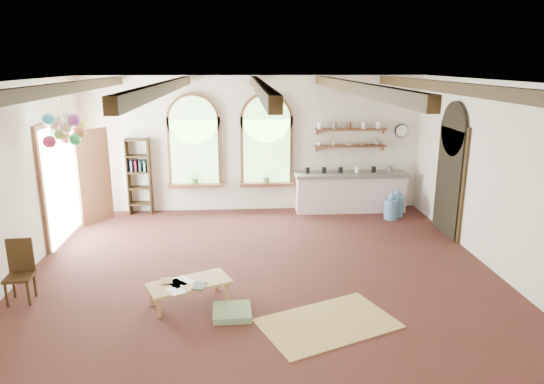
{
  "coord_description": "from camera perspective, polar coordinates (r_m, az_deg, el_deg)",
  "views": [
    {
      "loc": [
        -0.34,
        -7.91,
        3.48
      ],
      "look_at": [
        0.24,
        0.6,
        1.2
      ],
      "focal_mm": 32.0,
      "sensor_mm": 36.0,
      "label": 1
    }
  ],
  "objects": [
    {
      "name": "balloon_cluster",
      "position": [
        9.3,
        -23.22,
        6.8
      ],
      "size": [
        0.7,
        0.7,
        1.14
      ],
      "color": "white",
      "rests_on": "floor"
    },
    {
      "name": "right_doorway",
      "position": [
        10.61,
        20.09,
        1.09
      ],
      "size": [
        0.1,
        1.3,
        2.4
      ],
      "primitive_type": "cube",
      "color": "black",
      "rests_on": "floor"
    },
    {
      "name": "side_chair",
      "position": [
        8.29,
        -27.46,
        -9.59
      ],
      "size": [
        0.41,
        0.41,
        0.95
      ],
      "color": "#3B2912",
      "rests_on": "floor"
    },
    {
      "name": "ceiling_beams",
      "position": [
        7.93,
        -1.44,
        12.22
      ],
      "size": [
        6.2,
        6.8,
        0.18
      ],
      "primitive_type": null,
      "color": "#3B2912",
      "rests_on": "ceiling"
    },
    {
      "name": "floor_mat",
      "position": [
        6.96,
        6.6,
        -15.09
      ],
      "size": [
        2.1,
        1.73,
        0.02
      ],
      "primitive_type": "cube",
      "rotation": [
        0.0,
        0.0,
        0.4
      ],
      "color": "tan",
      "rests_on": "floor"
    },
    {
      "name": "window_right",
      "position": [
        11.51,
        -0.63,
        5.74
      ],
      "size": [
        1.3,
        0.28,
        2.2
      ],
      "color": "brown",
      "rests_on": "floor"
    },
    {
      "name": "potted_plant_right",
      "position": [
        11.55,
        -0.59,
        1.82
      ],
      "size": [
        0.27,
        0.23,
        0.3
      ],
      "primitive_type": "imported",
      "color": "#598C4C",
      "rests_on": "window_right"
    },
    {
      "name": "table_book",
      "position": [
        7.46,
        -12.94,
        -10.23
      ],
      "size": [
        0.2,
        0.26,
        0.02
      ],
      "primitive_type": "imported",
      "rotation": [
        0.0,
        0.0,
        0.18
      ],
      "color": "olive",
      "rests_on": "coffee_table"
    },
    {
      "name": "potted_plant_left",
      "position": [
        11.58,
        -9.02,
        1.67
      ],
      "size": [
        0.27,
        0.23,
        0.3
      ],
      "primitive_type": "imported",
      "color": "#598C4C",
      "rests_on": "window_left"
    },
    {
      "name": "water_jug_a",
      "position": [
        11.43,
        13.82,
        -1.84
      ],
      "size": [
        0.31,
        0.31,
        0.6
      ],
      "color": "#598DBF",
      "rests_on": "floor"
    },
    {
      "name": "wall_clock",
      "position": [
        12.11,
        15.01,
        6.98
      ],
      "size": [
        0.32,
        0.04,
        0.32
      ],
      "primitive_type": "cylinder",
      "rotation": [
        1.57,
        0.0,
        0.0
      ],
      "color": "black",
      "rests_on": "wall_back"
    },
    {
      "name": "shelf_cup_b",
      "position": [
        11.66,
        7.29,
        5.66
      ],
      "size": [
        0.1,
        0.1,
        0.09
      ],
      "primitive_type": "imported",
      "color": "beige",
      "rests_on": "wall_shelf_lower"
    },
    {
      "name": "shelf_vase",
      "position": [
        11.9,
        12.29,
        5.87
      ],
      "size": [
        0.18,
        0.18,
        0.19
      ],
      "primitive_type": "imported",
      "color": "slate",
      "rests_on": "wall_shelf_lower"
    },
    {
      "name": "water_jug_b",
      "position": [
        11.68,
        14.45,
        -1.43
      ],
      "size": [
        0.33,
        0.33,
        0.63
      ],
      "color": "#598DBF",
      "rests_on": "floor"
    },
    {
      "name": "wall_shelf_lower",
      "position": [
        11.76,
        9.2,
        5.34
      ],
      "size": [
        1.7,
        0.24,
        0.04
      ],
      "primitive_type": "cube",
      "color": "brown",
      "rests_on": "wall_back"
    },
    {
      "name": "floor_cushion",
      "position": [
        7.12,
        -4.72,
        -13.9
      ],
      "size": [
        0.56,
        0.56,
        0.09
      ],
      "primitive_type": "cube",
      "rotation": [
        0.0,
        0.0,
        0.03
      ],
      "color": "gray",
      "rests_on": "floor"
    },
    {
      "name": "shelf_cup_a",
      "position": [
        11.6,
        5.59,
        5.67
      ],
      "size": [
        0.12,
        0.1,
        0.1
      ],
      "primitive_type": "imported",
      "color": "white",
      "rests_on": "wall_shelf_lower"
    },
    {
      "name": "coffee_table",
      "position": [
        7.4,
        -9.72,
        -10.68
      ],
      "size": [
        1.32,
        1.0,
        0.34
      ],
      "color": "tan",
      "rests_on": "floor"
    },
    {
      "name": "floor",
      "position": [
        8.65,
        -1.31,
        -8.75
      ],
      "size": [
        8.0,
        8.0,
        0.0
      ],
      "primitive_type": "plane",
      "color": "#4C211F",
      "rests_on": "ground"
    },
    {
      "name": "shelf_bowl_b",
      "position": [
        11.82,
        10.64,
        5.57
      ],
      "size": [
        0.2,
        0.2,
        0.06
      ],
      "primitive_type": "imported",
      "color": "#8C664C",
      "rests_on": "wall_shelf_lower"
    },
    {
      "name": "shelf_bowl_a",
      "position": [
        11.74,
        8.97,
        5.56
      ],
      "size": [
        0.22,
        0.22,
        0.05
      ],
      "primitive_type": "imported",
      "color": "beige",
      "rests_on": "wall_shelf_lower"
    },
    {
      "name": "kitchen_counter",
      "position": [
        11.81,
        9.18,
        0.05
      ],
      "size": [
        2.68,
        0.62,
        0.94
      ],
      "color": "beige",
      "rests_on": "floor"
    },
    {
      "name": "wall_shelf_upper",
      "position": [
        11.7,
        9.28,
        7.27
      ],
      "size": [
        1.7,
        0.24,
        0.04
      ],
      "primitive_type": "cube",
      "color": "brown",
      "rests_on": "wall_back"
    },
    {
      "name": "bookshelf",
      "position": [
        11.76,
        -15.35,
        1.77
      ],
      "size": [
        0.53,
        0.32,
        1.8
      ],
      "color": "#3B2912",
      "rests_on": "floor"
    },
    {
      "name": "window_left",
      "position": [
        11.54,
        -9.14,
        5.57
      ],
      "size": [
        1.3,
        0.28,
        2.2
      ],
      "color": "brown",
      "rests_on": "floor"
    },
    {
      "name": "tablet",
      "position": [
        7.23,
        -8.54,
        -10.86
      ],
      "size": [
        0.22,
        0.29,
        0.01
      ],
      "primitive_type": "cube",
      "rotation": [
        0.0,
        0.0,
        -0.18
      ],
      "color": "black",
      "rests_on": "coffee_table"
    },
    {
      "name": "left_doorway",
      "position": [
        10.62,
        -23.64,
        1.03
      ],
      "size": [
        0.1,
        1.9,
        2.5
      ],
      "primitive_type": "cube",
      "color": "brown",
      "rests_on": "floor"
    }
  ]
}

